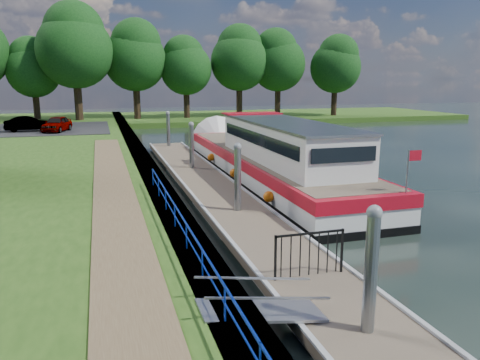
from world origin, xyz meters
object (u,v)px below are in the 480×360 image
object	(u,v)px
car_a	(57,124)
car_b	(29,124)
pontoon	(211,189)
barge	(265,158)

from	to	relation	value
car_a	car_b	distance (m)	2.53
car_a	car_b	size ratio (longest dim) A/B	1.00
pontoon	barge	size ratio (longest dim) A/B	1.42
pontoon	car_a	distance (m)	23.47
car_a	car_b	bearing A→B (deg)	174.40
car_a	car_b	xyz separation A→B (m)	(-2.34, 0.95, -0.02)
pontoon	barge	xyz separation A→B (m)	(3.60, 2.57, 0.90)
car_b	barge	bearing A→B (deg)	-151.16
barge	car_b	distance (m)	24.79
pontoon	car_b	bearing A→B (deg)	114.92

